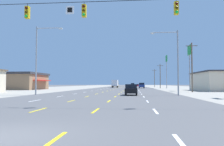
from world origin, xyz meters
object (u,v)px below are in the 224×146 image
sedan_far_right_far (138,85)px  streetlight_right_row_0 (175,57)px  pole_sign_right_row_2 (166,63)px  suv_inner_right_midfar (133,85)px  streetlight_left_row_0 (39,55)px  hatchback_inner_right_nearest (131,90)px  suv_far_right_near (142,85)px  pole_sign_right_row_1 (189,55)px  box_truck_inner_left_mid (115,83)px

sedan_far_right_far → streetlight_right_row_0: bearing=-88.3°
sedan_far_right_far → pole_sign_right_row_2: 53.59m
suv_inner_right_midfar → pole_sign_right_row_2: bearing=-74.4°
suv_inner_right_midfar → streetlight_left_row_0: streetlight_left_row_0 is taller
hatchback_inner_right_nearest → streetlight_right_row_0: 7.54m
suv_far_right_near → suv_inner_right_midfar: same height
hatchback_inner_right_nearest → pole_sign_right_row_1: pole_sign_right_row_1 is taller
streetlight_right_row_0 → streetlight_left_row_0: bearing=180.0°
sedan_far_right_far → streetlight_right_row_0: 101.65m
suv_far_right_near → pole_sign_right_row_2: (8.52, -3.06, 7.96)m
pole_sign_right_row_1 → pole_sign_right_row_2: pole_sign_right_row_2 is taller
hatchback_inner_right_nearest → suv_far_right_near: suv_far_right_near is taller
suv_far_right_near → sedan_far_right_far: (-0.16, 49.18, -0.27)m
streetlight_left_row_0 → pole_sign_right_row_2: bearing=62.8°
suv_far_right_near → hatchback_inner_right_nearest: bearing=-93.6°
suv_far_right_near → pole_sign_right_row_2: 12.05m
box_truck_inner_left_mid → suv_inner_right_midfar: 28.14m
hatchback_inner_right_nearest → streetlight_left_row_0: size_ratio=0.39×
suv_far_right_near → box_truck_inner_left_mid: (-10.66, 12.36, 0.81)m
suv_inner_right_midfar → pole_sign_right_row_2: (11.88, -42.59, 7.96)m
sedan_far_right_far → streetlight_left_row_0: (-16.60, -101.51, 5.01)m
streetlight_right_row_0 → hatchback_inner_right_nearest: bearing=178.4°
box_truck_inner_left_mid → pole_sign_right_row_2: 25.62m
hatchback_inner_right_nearest → pole_sign_right_row_1: bearing=57.9°
suv_inner_right_midfar → streetlight_right_row_0: bearing=-86.2°
suv_inner_right_midfar → pole_sign_right_row_2: 44.93m
sedan_far_right_far → pole_sign_right_row_1: pole_sign_right_row_1 is taller
box_truck_inner_left_mid → sedan_far_right_far: 38.30m
suv_inner_right_midfar → streetlight_left_row_0: 92.95m
box_truck_inner_left_mid → streetlight_left_row_0: 65.09m
suv_far_right_near → streetlight_right_row_0: streetlight_right_row_0 is taller
suv_far_right_near → pole_sign_right_row_1: 33.71m
streetlight_left_row_0 → pole_sign_right_row_1: bearing=38.3°
pole_sign_right_row_1 → pole_sign_right_row_2: (-1.11, 28.47, 0.93)m
hatchback_inner_right_nearest → suv_far_right_near: size_ratio=0.80×
pole_sign_right_row_2 → hatchback_inner_right_nearest: bearing=-103.5°
suv_far_right_near → box_truck_inner_left_mid: box_truck_inner_left_mid is taller
suv_far_right_near → sedan_far_right_far: bearing=90.2°
suv_far_right_near → box_truck_inner_left_mid: 16.34m
hatchback_inner_right_nearest → box_truck_inner_left_mid: size_ratio=0.54×
suv_inner_right_midfar → sedan_far_right_far: suv_inner_right_midfar is taller
box_truck_inner_left_mid → pole_sign_right_row_1: bearing=-65.2°
streetlight_left_row_0 → streetlight_right_row_0: 19.54m
suv_far_right_near → sedan_far_right_far: 49.18m
hatchback_inner_right_nearest → box_truck_inner_left_mid: (-7.34, 64.52, 1.05)m
box_truck_inner_left_mid → sedan_far_right_far: size_ratio=1.60×
box_truck_inner_left_mid → sedan_far_right_far: bearing=74.1°
streetlight_right_row_0 → suv_far_right_near: bearing=93.0°
suv_far_right_near → streetlight_left_row_0: bearing=-107.8°
streetlight_right_row_0 → sedan_far_right_far: bearing=91.7°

